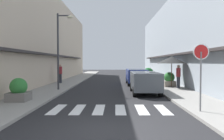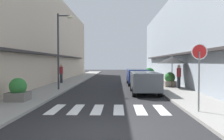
% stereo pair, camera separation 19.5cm
% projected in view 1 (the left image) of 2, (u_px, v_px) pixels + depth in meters
% --- Properties ---
extents(ground_plane, '(85.07, 85.07, 0.00)m').
position_uv_depth(ground_plane, '(113.00, 84.00, 22.11)').
color(ground_plane, '#232326').
extents(sidewalk_left, '(2.54, 54.14, 0.12)m').
position_uv_depth(sidewalk_left, '(67.00, 83.00, 22.17)').
color(sidewalk_left, gray).
rests_on(sidewalk_left, ground_plane).
extents(sidewalk_right, '(2.54, 54.14, 0.12)m').
position_uv_depth(sidewalk_right, '(158.00, 83.00, 22.04)').
color(sidewalk_right, gray).
rests_on(sidewalk_right, ground_plane).
extents(building_row_left, '(5.50, 36.80, 9.15)m').
position_uv_depth(building_row_left, '(33.00, 39.00, 23.00)').
color(building_row_left, '#C6B299').
rests_on(building_row_left, ground_plane).
extents(building_row_right, '(5.50, 36.80, 8.75)m').
position_uv_depth(building_row_right, '(194.00, 40.00, 22.78)').
color(building_row_right, '#939EA8').
rests_on(building_row_right, ground_plane).
extents(crosswalk, '(5.20, 2.20, 0.01)m').
position_uv_depth(crosswalk, '(110.00, 109.00, 9.94)').
color(crosswalk, silver).
rests_on(crosswalk, ground_plane).
extents(parked_car_near, '(1.85, 4.15, 1.47)m').
position_uv_depth(parked_car_near, '(145.00, 80.00, 14.90)').
color(parked_car_near, '#4C5156').
rests_on(parked_car_near, ground_plane).
extents(parked_car_mid, '(1.81, 4.48, 1.47)m').
position_uv_depth(parked_car_mid, '(136.00, 75.00, 20.98)').
color(parked_car_mid, navy).
rests_on(parked_car_mid, ground_plane).
extents(round_street_sign, '(0.65, 0.07, 2.75)m').
position_uv_depth(round_street_sign, '(201.00, 60.00, 8.98)').
color(round_street_sign, slate).
rests_on(round_street_sign, sidewalk_right).
extents(street_lamp, '(1.19, 0.28, 5.57)m').
position_uv_depth(street_lamp, '(60.00, 43.00, 16.23)').
color(street_lamp, '#38383D').
rests_on(street_lamp, sidewalk_left).
extents(cafe_umbrella, '(2.37, 2.37, 2.46)m').
position_uv_depth(cafe_umbrella, '(172.00, 60.00, 17.72)').
color(cafe_umbrella, '#262626').
rests_on(cafe_umbrella, sidewalk_right).
extents(planter_corner, '(1.03, 1.03, 1.19)m').
position_uv_depth(planter_corner, '(19.00, 91.00, 11.48)').
color(planter_corner, slate).
rests_on(planter_corner, sidewalk_left).
extents(planter_midblock, '(0.91, 0.91, 1.19)m').
position_uv_depth(planter_midblock, '(169.00, 80.00, 18.31)').
color(planter_midblock, gray).
rests_on(planter_midblock, sidewalk_right).
extents(planter_far, '(1.14, 1.14, 1.40)m').
position_uv_depth(planter_far, '(148.00, 74.00, 24.62)').
color(planter_far, slate).
rests_on(planter_far, sidewalk_right).
extents(pedestrian_walking_near, '(0.34, 0.34, 1.80)m').
position_uv_depth(pedestrian_walking_near, '(178.00, 76.00, 17.32)').
color(pedestrian_walking_near, '#282B33').
rests_on(pedestrian_walking_near, sidewalk_right).
extents(pedestrian_walking_far, '(0.34, 0.34, 1.83)m').
position_uv_depth(pedestrian_walking_far, '(60.00, 73.00, 21.46)').
color(pedestrian_walking_far, '#282B33').
rests_on(pedestrian_walking_far, sidewalk_left).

